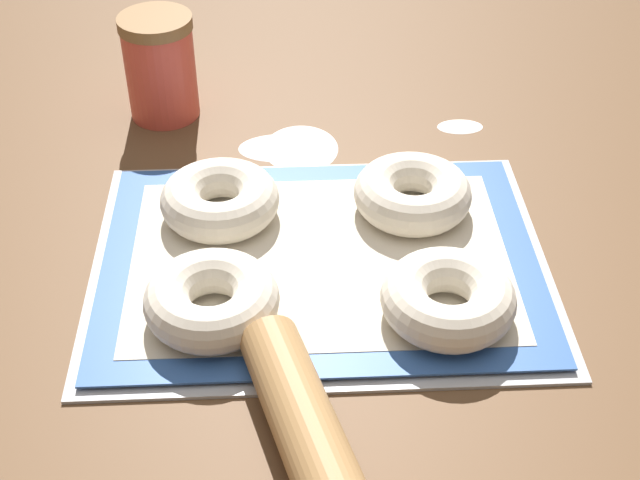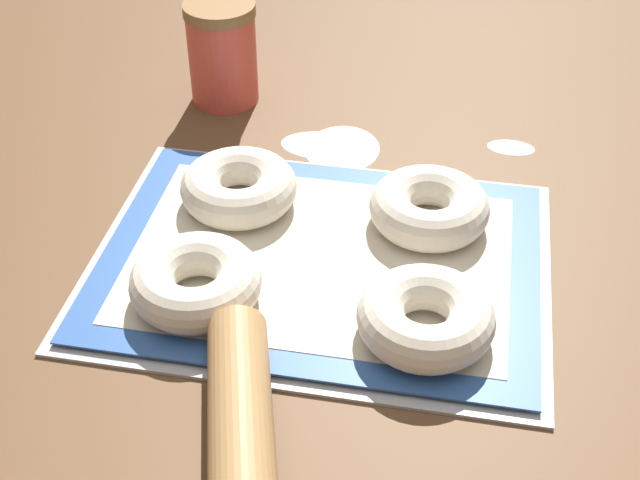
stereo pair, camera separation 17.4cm
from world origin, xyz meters
TOP-DOWN VIEW (x-y plane):
  - ground_plane at (0.00, 0.00)m, footprint 2.80×2.80m
  - baking_tray at (0.01, -0.01)m, footprint 0.50×0.38m
  - baking_mat at (0.01, -0.01)m, footprint 0.48×0.36m
  - bagel_front_left at (-0.11, -0.10)m, footprint 0.14×0.14m
  - bagel_front_right at (0.13, -0.11)m, footprint 0.14×0.14m
  - bagel_back_left at (-0.10, 0.07)m, footprint 0.14×0.14m
  - bagel_back_right at (0.12, 0.07)m, footprint 0.14×0.14m
  - flour_canister at (-0.19, 0.32)m, footprint 0.10×0.10m
  - rolling_pin at (-0.01, -0.29)m, footprint 0.14×0.38m
  - flour_patch_near at (0.21, 0.26)m, footprint 0.06×0.04m
  - flour_patch_far at (-0.01, 0.22)m, footprint 0.10×0.11m
  - flour_patch_side at (-0.03, 0.22)m, footprint 0.11×0.07m

SIDE VIEW (x-z plane):
  - ground_plane at x=0.00m, z-range 0.00..0.00m
  - flour_patch_near at x=0.21m, z-range 0.00..0.00m
  - flour_patch_far at x=-0.01m, z-range 0.00..0.00m
  - flour_patch_side at x=-0.03m, z-range 0.00..0.00m
  - baking_tray at x=0.01m, z-range 0.00..0.01m
  - baking_mat at x=0.01m, z-range 0.01..0.01m
  - rolling_pin at x=-0.01m, z-range 0.00..0.06m
  - bagel_front_left at x=-0.11m, z-range 0.01..0.06m
  - bagel_front_right at x=0.13m, z-range 0.01..0.06m
  - bagel_back_left at x=-0.10m, z-range 0.01..0.06m
  - bagel_back_right at x=0.12m, z-range 0.01..0.06m
  - flour_canister at x=-0.19m, z-range 0.00..0.14m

